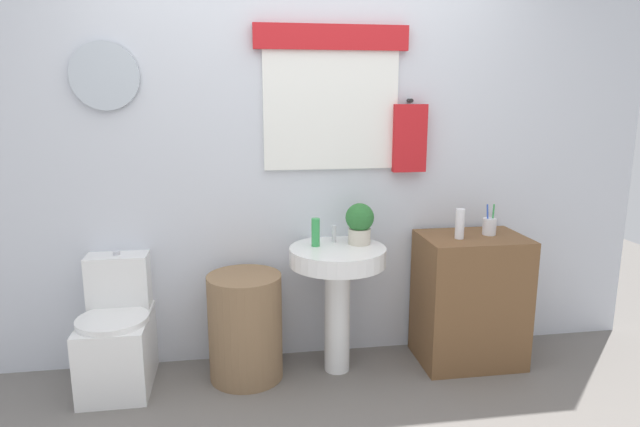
# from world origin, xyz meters

# --- Properties ---
(back_wall) EXTENTS (4.40, 0.18, 2.60)m
(back_wall) POSITION_xyz_m (0.00, 1.15, 1.31)
(back_wall) COLOR silver
(back_wall) RESTS_ON ground_plane
(toilet) EXTENTS (0.38, 0.51, 0.74)m
(toilet) POSITION_xyz_m (-1.05, 0.88, 0.28)
(toilet) COLOR white
(toilet) RESTS_ON ground_plane
(laundry_hamper) EXTENTS (0.42, 0.42, 0.62)m
(laundry_hamper) POSITION_xyz_m (-0.35, 0.85, 0.31)
(laundry_hamper) COLOR #846647
(laundry_hamper) RESTS_ON ground_plane
(pedestal_sink) EXTENTS (0.55, 0.55, 0.76)m
(pedestal_sink) POSITION_xyz_m (0.19, 0.85, 0.58)
(pedestal_sink) COLOR white
(pedestal_sink) RESTS_ON ground_plane
(faucet) EXTENTS (0.03, 0.03, 0.10)m
(faucet) POSITION_xyz_m (0.19, 0.97, 0.81)
(faucet) COLOR silver
(faucet) RESTS_ON pedestal_sink
(wooden_cabinet) EXTENTS (0.61, 0.44, 0.79)m
(wooden_cabinet) POSITION_xyz_m (1.01, 0.85, 0.40)
(wooden_cabinet) COLOR brown
(wooden_cabinet) RESTS_ON ground_plane
(soap_bottle) EXTENTS (0.05, 0.05, 0.16)m
(soap_bottle) POSITION_xyz_m (0.07, 0.90, 0.84)
(soap_bottle) COLOR green
(soap_bottle) RESTS_ON pedestal_sink
(potted_plant) EXTENTS (0.17, 0.17, 0.24)m
(potted_plant) POSITION_xyz_m (0.33, 0.91, 0.89)
(potted_plant) COLOR beige
(potted_plant) RESTS_ON pedestal_sink
(lotion_bottle) EXTENTS (0.05, 0.05, 0.18)m
(lotion_bottle) POSITION_xyz_m (0.90, 0.81, 0.88)
(lotion_bottle) COLOR white
(lotion_bottle) RESTS_ON wooden_cabinet
(toothbrush_cup) EXTENTS (0.08, 0.08, 0.19)m
(toothbrush_cup) POSITION_xyz_m (1.11, 0.87, 0.84)
(toothbrush_cup) COLOR silver
(toothbrush_cup) RESTS_ON wooden_cabinet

